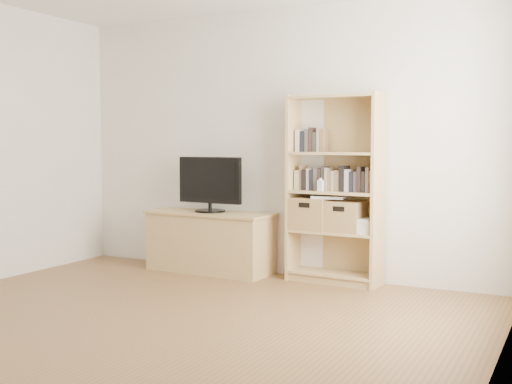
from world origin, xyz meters
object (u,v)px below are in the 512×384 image
Objects in this scene: bookshelf at (334,189)px; baby_monitor at (320,186)px; tv_stand at (210,243)px; laptop at (329,197)px; basket_right at (345,216)px; television at (210,184)px; basket_left at (311,213)px.

bookshelf is 17.34× the size of baby_monitor.
laptop reaches higher than tv_stand.
bookshelf reaches higher than basket_right.
television is 1.19m from baby_monitor.
television is at bearing 0.00° from tv_stand.
bookshelf reaches higher than laptop.
baby_monitor is 0.14m from laptop.
tv_stand is 1.34m from baby_monitor.
basket_left is 1.07× the size of basket_right.
television is (-1.29, -0.08, 0.01)m from bookshelf.
basket_left is 0.34m from basket_right.
television reaches higher than basket_right.
bookshelf is 0.09m from laptop.
bookshelf is 5.12× the size of basket_right.
tv_stand is 1.34m from laptop.
baby_monitor is (1.19, -0.01, 0.02)m from television.
basket_left is at bearing 165.81° from laptop.
tv_stand is at bearing -170.91° from basket_left.
tv_stand is at bearing -173.40° from basket_right.
basket_left is at bearing 7.77° from tv_stand.
bookshelf is at bearing 8.40° from laptop.
laptop is (0.06, 0.08, -0.11)m from baby_monitor.
basket_left is (1.06, 0.09, 0.34)m from tv_stand.
bookshelf is at bearing 1.29° from basket_left.
baby_monitor is 0.34× the size of laptop.
laptop is at bearing -176.08° from basket_right.
television reaches higher than laptop.
tv_stand is at bearing -172.41° from bookshelf.
laptop reaches higher than basket_left.
bookshelf is 4.80× the size of basket_left.
bookshelf is at bearing 177.18° from basket_right.
tv_stand is at bearing 176.32° from laptop.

